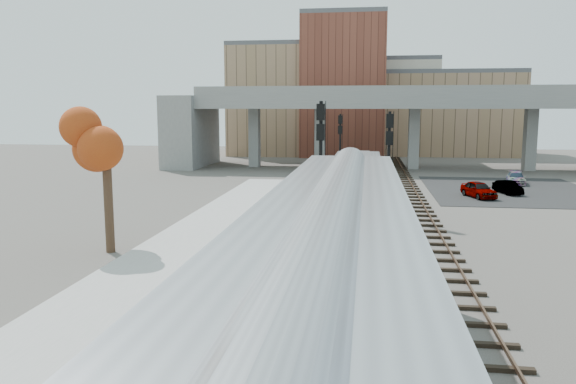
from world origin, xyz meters
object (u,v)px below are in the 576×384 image
(car_a, at_px, (479,189))
(signal_mast_near, at_px, (320,164))
(coach, at_px, (327,354))
(car_b, at_px, (508,187))
(locomotive, at_px, (355,193))
(signal_mast_far, at_px, (340,148))
(signal_mast_mid, at_px, (388,167))
(tree, at_px, (105,139))
(car_c, at_px, (516,178))

(car_a, bearing_deg, signal_mast_near, -150.70)
(coach, bearing_deg, car_a, 75.41)
(coach, xyz_separation_m, car_b, (12.24, 38.73, -2.21))
(coach, bearing_deg, locomotive, 90.00)
(locomotive, height_order, coach, coach)
(locomotive, bearing_deg, car_b, 52.79)
(locomotive, relative_size, coach, 0.76)
(signal_mast_far, xyz_separation_m, car_a, (11.57, -11.10, -2.43))
(locomotive, xyz_separation_m, coach, (-0.00, -22.61, 0.52))
(car_b, bearing_deg, locomotive, -142.45)
(signal_mast_near, distance_m, signal_mast_mid, 5.12)
(coach, xyz_separation_m, tree, (-11.89, 16.28, 2.83))
(signal_mast_mid, bearing_deg, signal_mast_far, 101.24)
(locomotive, xyz_separation_m, car_b, (12.24, 16.12, -1.69))
(signal_mast_mid, distance_m, car_c, 22.30)
(car_c, bearing_deg, locomotive, -112.32)
(car_c, bearing_deg, signal_mast_far, -177.69)
(car_a, xyz_separation_m, car_b, (2.77, 2.36, -0.10))
(locomotive, distance_m, signal_mast_far, 24.97)
(signal_mast_near, bearing_deg, car_c, 52.15)
(car_a, bearing_deg, coach, -122.66)
(tree, xyz_separation_m, car_a, (21.36, 20.09, -4.94))
(signal_mast_near, bearing_deg, tree, -142.45)
(car_a, height_order, car_c, car_a)
(signal_mast_near, relative_size, signal_mast_mid, 1.09)
(locomotive, bearing_deg, tree, -151.99)
(car_c, bearing_deg, signal_mast_mid, -113.89)
(signal_mast_near, relative_size, car_a, 1.97)
(signal_mast_mid, distance_m, signal_mast_far, 21.04)
(coach, relative_size, signal_mast_mid, 3.64)
(tree, bearing_deg, coach, -53.86)
(car_b, bearing_deg, coach, -122.78)
(signal_mast_far, height_order, car_b, signal_mast_far)
(signal_mast_mid, xyz_separation_m, car_c, (12.46, 18.28, -2.77))
(locomotive, relative_size, car_c, 4.89)
(coach, xyz_separation_m, signal_mast_mid, (2.00, 26.84, 0.58))
(car_b, bearing_deg, car_a, -154.86)
(locomotive, distance_m, car_a, 16.79)
(coach, height_order, car_b, coach)
(signal_mast_far, bearing_deg, coach, -87.47)
(locomotive, height_order, car_c, locomotive)
(signal_mast_near, height_order, signal_mast_mid, signal_mast_near)
(coach, distance_m, car_b, 40.68)
(car_a, height_order, car_b, car_a)
(tree, relative_size, car_b, 2.30)
(signal_mast_mid, height_order, signal_mast_far, signal_mast_mid)
(signal_mast_mid, bearing_deg, tree, -142.76)
(signal_mast_mid, height_order, car_a, signal_mast_mid)
(tree, xyz_separation_m, car_b, (24.13, 22.45, -5.05))
(car_b, height_order, car_c, car_c)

